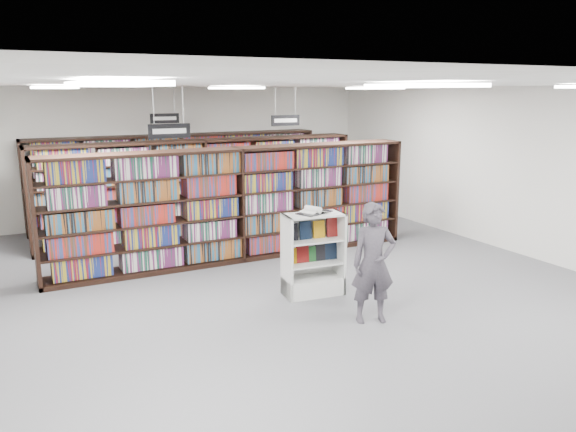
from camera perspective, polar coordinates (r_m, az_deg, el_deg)
name	(u,v)px	position (r m, az deg, el deg)	size (l,w,h in m)	color
floor	(287,291)	(8.97, -0.12, -7.68)	(12.00, 12.00, 0.00)	#505156
ceiling	(287,84)	(8.42, -0.12, 13.22)	(10.00, 12.00, 0.10)	white
wall_back	(176,154)	(14.11, -11.33, 6.22)	(10.00, 0.10, 3.20)	white
wall_right	(518,171)	(11.68, 22.37, 4.23)	(0.10, 12.00, 3.20)	white
bookshelf_row_near	(238,204)	(10.44, -5.11, 1.18)	(7.00, 0.60, 2.10)	black
bookshelf_row_mid	(203,188)	(12.29, -8.64, 2.81)	(7.00, 0.60, 2.10)	black
bookshelf_row_far	(180,178)	(13.89, -10.89, 3.85)	(7.00, 0.60, 2.10)	black
aisle_sign_left	(169,130)	(8.83, -11.96, 8.58)	(0.65, 0.02, 0.80)	#B2B2B7
aisle_sign_right	(285,119)	(11.78, -0.26, 9.79)	(0.65, 0.02, 0.80)	#B2B2B7
aisle_sign_center	(165,117)	(12.94, -12.42, 9.75)	(0.65, 0.02, 0.80)	#B2B2B7
troffer_front_left	(115,84)	(4.57, -17.20, 12.70)	(0.60, 1.20, 0.04)	white
troffer_front_center	(423,86)	(5.90, 13.57, 12.76)	(0.60, 1.20, 0.04)	white
troffer_back_left	(54,87)	(9.53, -22.71, 11.96)	(0.60, 1.20, 0.04)	white
troffer_back_center	(236,88)	(10.24, -5.35, 12.83)	(0.60, 1.20, 0.04)	white
troffer_back_right	(374,88)	(11.69, 8.77, 12.71)	(0.60, 1.20, 0.04)	white
endcap_display	(312,266)	(8.76, 2.48, -5.09)	(0.96, 0.55, 1.29)	white
open_book	(314,211)	(8.56, 2.62, 0.53)	(0.62, 0.49, 0.12)	black
shopper	(373,263)	(7.69, 8.68, -4.76)	(0.61, 0.40, 1.66)	#47414B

